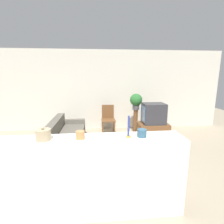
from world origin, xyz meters
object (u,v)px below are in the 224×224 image
(television, at_px, (153,113))
(decorative_bowl, at_px, (43,135))
(couch, at_px, (66,138))
(wooden_chair, at_px, (108,118))
(potted_plant, at_px, (136,101))

(television, height_order, decorative_bowl, decorative_bowl)
(couch, height_order, television, television)
(television, height_order, wooden_chair, television)
(television, bearing_deg, decorative_bowl, -131.24)
(couch, xyz_separation_m, wooden_chair, (1.19, 1.14, 0.24))
(couch, distance_m, wooden_chair, 1.66)
(television, xyz_separation_m, decorative_bowl, (-2.31, -2.63, 0.36))
(potted_plant, xyz_separation_m, decorative_bowl, (-1.92, -3.20, 0.06))
(television, relative_size, potted_plant, 1.26)
(couch, bearing_deg, decorative_bowl, -86.66)
(couch, distance_m, decorative_bowl, 2.43)
(wooden_chair, relative_size, decorative_bowl, 4.83)
(potted_plant, relative_size, decorative_bowl, 2.68)
(couch, height_order, potted_plant, potted_plant)
(wooden_chair, bearing_deg, decorative_bowl, -107.22)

